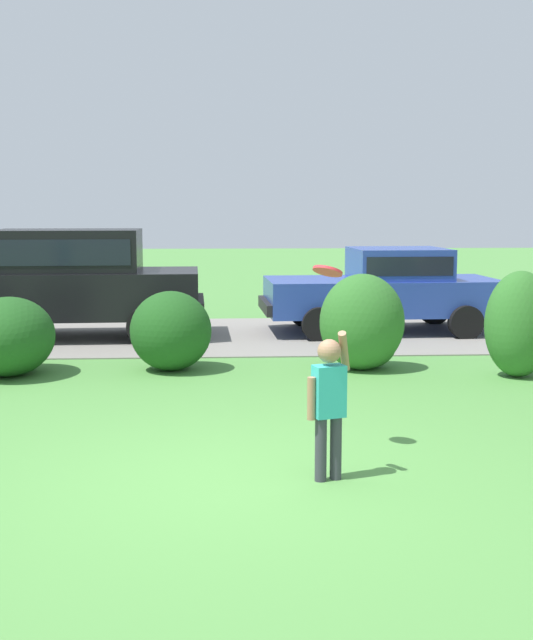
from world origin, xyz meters
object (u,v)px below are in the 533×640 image
at_px(parked_suv, 69,278).
at_px(frisbee, 328,271).
at_px(child_thrower, 329,397).
at_px(parked_sedan, 386,287).

xyz_separation_m(parked_suv, frisbee, (3.65, -6.97, 0.64)).
bearing_deg(frisbee, child_thrower, -95.90).
xyz_separation_m(parked_sedan, frisbee, (-2.05, -7.40, 0.87)).
bearing_deg(parked_sedan, child_thrower, -104.57).
bearing_deg(parked_sedan, parked_suv, -175.72).
distance_m(parked_sedan, frisbee, 7.73).
xyz_separation_m(parked_suv, child_thrower, (3.57, -7.78, -0.36)).
height_order(parked_sedan, frisbee, frisbee).
relative_size(parked_sedan, parked_suv, 0.94).
bearing_deg(frisbee, parked_sedan, 74.51).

